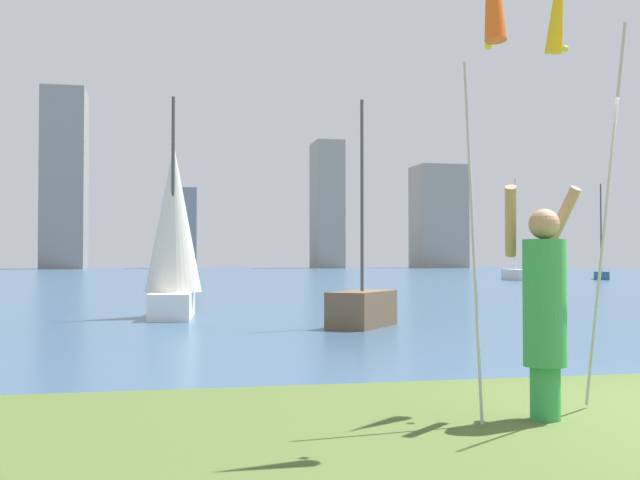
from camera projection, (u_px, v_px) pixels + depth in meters
name	position (u px, v px, depth m)	size (l,w,h in m)	color
ground	(221.00, 277.00, 56.07)	(120.00, 138.00, 0.12)	#475B28
person	(544.00, 304.00, 6.06)	(0.67, 0.49, 1.82)	green
kite_flag_right	(561.00, 6.00, 6.94)	(0.16, 1.19, 4.13)	#B2B2B7
sailboat_0	(362.00, 307.00, 14.30)	(1.61, 1.78, 4.17)	brown
sailboat_2	(601.00, 274.00, 48.25)	(2.27, 3.03, 5.92)	#2D6084
sailboat_3	(516.00, 273.00, 46.31)	(1.07, 3.13, 6.08)	silver
sailboat_4	(173.00, 234.00, 16.73)	(1.32, 2.49, 4.70)	white
skyline_tower_1	(65.00, 180.00, 101.79)	(5.41, 7.87, 23.20)	gray
skyline_tower_2	(182.00, 229.00, 106.81)	(3.67, 6.70, 10.82)	gray
skyline_tower_3	(327.00, 205.00, 111.18)	(3.91, 6.07, 17.91)	gray
skyline_tower_4	(438.00, 217.00, 114.46)	(7.02, 6.42, 14.89)	gray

